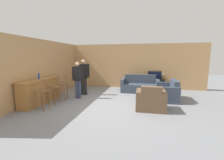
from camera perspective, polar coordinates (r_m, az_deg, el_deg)
ground_plane at (r=5.84m, az=-1.15°, el=-9.66°), size 24.00×24.00×0.00m
wall_back at (r=9.08m, az=4.01°, el=5.31°), size 9.40×0.08×2.60m
wall_left at (r=8.01m, az=-21.16°, el=4.27°), size 0.08×8.58×2.60m
bar_counter at (r=6.68m, az=-25.59°, el=-3.78°), size 0.55×2.06×0.98m
bar_chair_near at (r=5.77m, az=-24.95°, el=-4.38°), size 0.46×0.46×1.11m
bar_chair_mid at (r=6.32m, az=-21.16°, el=-3.04°), size 0.46×0.46×1.11m
bar_chair_far at (r=6.85m, az=-18.29°, el=-2.01°), size 0.45×0.45×1.11m
couch_far at (r=8.08m, az=10.59°, el=-2.25°), size 1.95×0.87×0.91m
armchair_near at (r=5.48m, az=14.50°, el=-7.67°), size 1.00×0.83×0.88m
loveseat_right at (r=6.96m, az=20.60°, el=-4.48°), size 0.80×1.36×0.87m
coffee_table at (r=6.77m, az=12.66°, el=-4.24°), size 0.55×0.99×0.41m
tv_unit at (r=8.83m, az=15.68°, el=-1.64°), size 1.14×0.44×0.60m
tv at (r=8.75m, az=15.83°, el=1.79°), size 0.72×0.44×0.47m
bottle at (r=6.57m, az=-26.11°, el=1.51°), size 0.07×0.07×0.30m
table_lamp at (r=8.79m, az=18.60°, el=2.27°), size 0.25×0.25×0.44m
person_by_window at (r=7.41m, az=-10.73°, el=1.85°), size 0.58×0.25×1.72m
person_by_counter at (r=6.81m, az=-12.87°, el=0.80°), size 0.52×0.18×1.63m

